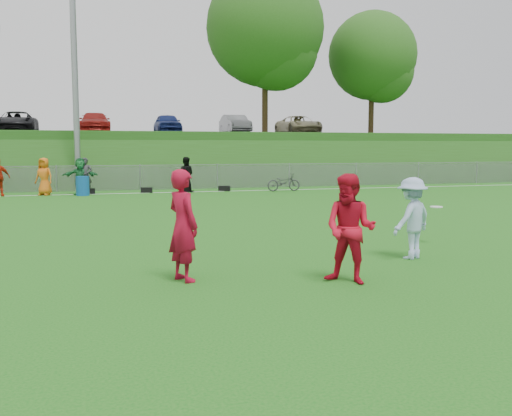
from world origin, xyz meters
name	(u,v)px	position (x,y,z in m)	size (l,w,h in m)	color
ground	(241,274)	(0.00, 0.00, 0.00)	(120.00, 120.00, 0.00)	#145F14
sideline_far	(144,193)	(0.00, 18.00, 0.01)	(60.00, 0.10, 0.01)	white
fence	(140,177)	(0.00, 20.00, 0.65)	(58.00, 0.06, 1.30)	gray
light_pole	(74,55)	(-3.00, 20.80, 6.71)	(1.20, 0.40, 12.15)	gray
berm	(126,157)	(0.00, 31.00, 1.50)	(120.00, 18.00, 3.00)	#255417
parking_lot	(124,135)	(0.00, 33.00, 3.05)	(120.00, 12.00, 0.10)	black
tree_green_near	(268,33)	(8.16, 24.42, 9.03)	(7.14, 7.14, 9.95)	black
tree_green_far	(375,60)	(16.16, 25.92, 7.96)	(5.88, 5.88, 8.19)	black
car_row	(107,123)	(-1.17, 32.00, 3.82)	(32.04, 5.18, 1.44)	white
spectator_row	(85,176)	(-2.65, 18.00, 0.85)	(9.36, 0.88, 1.69)	red
gear_bags	(162,190)	(0.87, 18.10, 0.13)	(7.07, 0.53, 0.26)	black
player_red_left	(183,225)	(-1.01, -0.18, 0.91)	(0.67, 0.44, 1.83)	#A70B27
player_red_center	(350,229)	(1.51, -1.10, 0.88)	(0.85, 0.67, 1.76)	red
player_blue	(412,218)	(3.55, 0.42, 0.80)	(1.03, 0.59, 1.59)	#A4BCE4
frisbee	(436,207)	(5.00, 1.76, 0.84)	(0.28, 0.28, 0.03)	silver
recycling_bin	(83,186)	(-2.76, 17.36, 0.43)	(0.58, 0.58, 0.87)	#0E4E9D
bicycle	(284,182)	(6.74, 17.26, 0.44)	(0.59, 1.68, 0.89)	#2B2B2D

